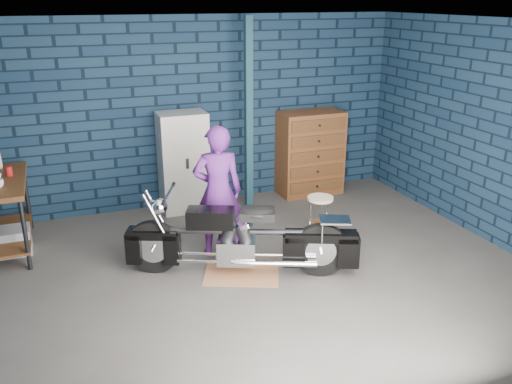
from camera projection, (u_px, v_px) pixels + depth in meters
ground at (263, 274)px, 6.05m from camera, size 6.00×6.00×0.00m
room_walls at (245, 96)px, 5.89m from camera, size 6.02×5.01×2.71m
support_post at (249, 117)px, 7.49m from camera, size 0.10×0.10×2.70m
workbench at (4, 216)px, 6.47m from camera, size 0.60×1.40×0.91m
drip_mat at (242, 273)px, 6.08m from camera, size 1.00×0.89×0.01m
motorcycle at (241, 234)px, 5.92m from camera, size 2.24×1.40×0.96m
person at (218, 192)px, 6.30m from camera, size 0.63×0.48×1.58m
storage_bin at (9, 241)px, 6.50m from camera, size 0.50×0.35×0.31m
locker at (184, 162)px, 7.66m from camera, size 0.66×0.47×1.42m
tool_chest at (310, 153)px, 8.35m from camera, size 0.97×0.54×1.29m
shop_stool at (320, 219)px, 6.81m from camera, size 0.41×0.41×0.58m
mug_red at (9, 171)px, 6.44m from camera, size 0.11×0.11×0.11m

